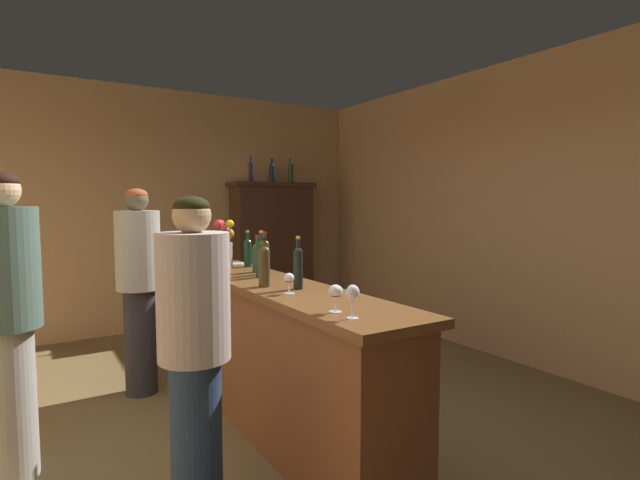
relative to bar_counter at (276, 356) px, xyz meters
The scene contains 23 objects.
floor 0.69m from the bar_counter, 127.96° to the right, with size 9.00×9.00×0.00m, color brown.
wall_back 3.31m from the bar_counter, 95.16° to the left, with size 5.94×0.12×2.94m, color tan.
wall_right 2.87m from the bar_counter, ahead, with size 0.12×7.04×2.94m, color tan.
bar_counter is the anchor object (origin of this frame).
display_cabinet 3.20m from the bar_counter, 64.07° to the left, with size 1.14×0.42×1.83m.
wine_bottle_malbec 0.83m from the bar_counter, 78.34° to the left, with size 0.08×0.08×0.29m.
wine_bottle_syrah 0.77m from the bar_counter, 74.40° to the left, with size 0.07×0.07×0.33m.
wine_bottle_pinot 0.67m from the bar_counter, 144.20° to the right, with size 0.08×0.08×0.32m.
wine_bottle_chardonnay 0.72m from the bar_counter, 83.94° to the left, with size 0.08×0.08×0.34m.
wine_bottle_rose 1.09m from the bar_counter, 78.63° to the left, with size 0.07×0.07×0.31m.
wine_bottle_merlot 0.71m from the bar_counter, 85.76° to the right, with size 0.06×0.06×0.33m.
wine_glass_front 1.21m from the bar_counter, 94.75° to the left, with size 0.08×0.08×0.14m.
wine_glass_mid 0.72m from the bar_counter, 104.63° to the right, with size 0.07×0.07×0.13m.
wine_glass_rear 1.27m from the bar_counter, 97.26° to the right, with size 0.07×0.07×0.16m.
wine_glass_spare 1.13m from the bar_counter, 98.13° to the right, with size 0.07×0.07×0.14m.
flower_arrangement 1.13m from the bar_counter, 91.75° to the left, with size 0.17×0.17×0.41m.
cheese_plate 1.17m from the bar_counter, 82.17° to the left, with size 0.17×0.17×0.01m, color white.
display_bottle_left 3.39m from the bar_counter, 69.13° to the left, with size 0.06×0.06×0.34m.
display_bottle_midleft 3.49m from the bar_counter, 64.05° to the left, with size 0.07×0.07×0.32m.
display_bottle_center 3.62m from the bar_counter, 59.61° to the left, with size 0.07×0.07×0.33m.
patron_in_navy 1.62m from the bar_counter, behind, with size 0.36×0.36×1.74m.
patron_by_cabinet 1.12m from the bar_counter, 137.39° to the right, with size 0.34×0.34×1.60m.
patron_near_entrance 1.38m from the bar_counter, 120.02° to the left, with size 0.35×0.35×1.68m.
Camera 1 is at (-1.16, -2.53, 1.57)m, focal length 26.83 mm.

